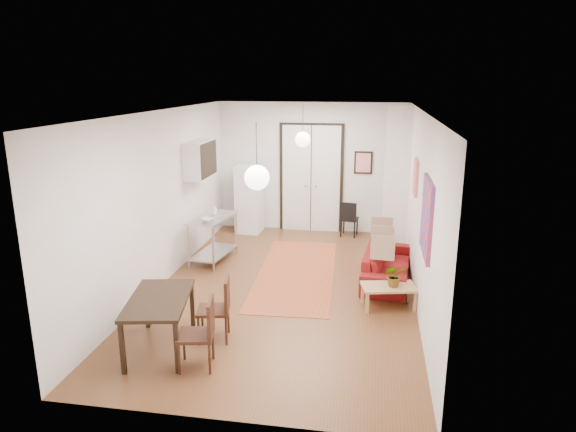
% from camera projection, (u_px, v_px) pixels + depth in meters
% --- Properties ---
extents(floor, '(7.00, 7.00, 0.00)m').
position_uv_depth(floor, '(285.00, 288.00, 8.58)').
color(floor, brown).
rests_on(floor, ground).
extents(ceiling, '(4.20, 7.00, 0.02)m').
position_uv_depth(ceiling, '(285.00, 112.00, 7.83)').
color(ceiling, white).
rests_on(ceiling, wall_back).
extents(wall_back, '(4.20, 0.02, 2.90)m').
position_uv_depth(wall_back, '(312.00, 168.00, 11.54)').
color(wall_back, white).
rests_on(wall_back, floor).
extents(wall_front, '(4.20, 0.02, 2.90)m').
position_uv_depth(wall_front, '(223.00, 289.00, 4.87)').
color(wall_front, white).
rests_on(wall_front, floor).
extents(wall_left, '(0.02, 7.00, 2.90)m').
position_uv_depth(wall_left, '(161.00, 199.00, 8.54)').
color(wall_left, white).
rests_on(wall_left, floor).
extents(wall_right, '(0.02, 7.00, 2.90)m').
position_uv_depth(wall_right, '(420.00, 209.00, 7.88)').
color(wall_right, white).
rests_on(wall_right, floor).
extents(double_doors, '(1.44, 0.06, 2.50)m').
position_uv_depth(double_doors, '(311.00, 179.00, 11.57)').
color(double_doors, white).
rests_on(double_doors, wall_back).
extents(stub_partition, '(0.50, 0.10, 2.90)m').
position_uv_depth(stub_partition, '(397.00, 178.00, 10.35)').
color(stub_partition, white).
rests_on(stub_partition, floor).
extents(wall_cabinet, '(0.35, 1.00, 0.70)m').
position_uv_depth(wall_cabinet, '(200.00, 159.00, 9.83)').
color(wall_cabinet, white).
rests_on(wall_cabinet, wall_left).
extents(painting_popart, '(0.05, 1.00, 1.00)m').
position_uv_depth(painting_popart, '(427.00, 217.00, 6.64)').
color(painting_popart, red).
rests_on(painting_popart, wall_right).
extents(painting_abstract, '(0.05, 0.50, 0.60)m').
position_uv_depth(painting_abstract, '(416.00, 177.00, 8.55)').
color(painting_abstract, beige).
rests_on(painting_abstract, wall_right).
extents(poster_back, '(0.40, 0.03, 0.50)m').
position_uv_depth(poster_back, '(363.00, 163.00, 11.30)').
color(poster_back, red).
rests_on(poster_back, wall_back).
extents(print_left, '(0.03, 0.44, 0.54)m').
position_uv_depth(print_left, '(201.00, 153.00, 10.31)').
color(print_left, '#96653E').
rests_on(print_left, wall_left).
extents(pendant_back, '(0.30, 0.30, 0.80)m').
position_uv_depth(pendant_back, '(303.00, 140.00, 9.91)').
color(pendant_back, white).
rests_on(pendant_back, ceiling).
extents(pendant_front, '(0.30, 0.30, 0.80)m').
position_uv_depth(pendant_front, '(257.00, 178.00, 6.10)').
color(pendant_front, white).
rests_on(pendant_front, ceiling).
extents(kilim_rug, '(1.51, 3.65, 0.01)m').
position_uv_depth(kilim_rug, '(296.00, 272.00, 9.26)').
color(kilim_rug, '#C05730').
rests_on(kilim_rug, floor).
extents(sofa, '(1.95, 0.91, 0.55)m').
position_uv_depth(sofa, '(387.00, 265.00, 8.88)').
color(sofa, maroon).
rests_on(sofa, floor).
extents(coffee_table, '(0.88, 0.61, 0.36)m').
position_uv_depth(coffee_table, '(389.00, 289.00, 7.77)').
color(coffee_table, tan).
rests_on(coffee_table, floor).
extents(potted_plant, '(0.33, 0.36, 0.35)m').
position_uv_depth(potted_plant, '(395.00, 275.00, 7.70)').
color(potted_plant, '#335E2A').
rests_on(potted_plant, coffee_table).
extents(kitchen_counter, '(0.73, 1.22, 0.88)m').
position_uv_depth(kitchen_counter, '(213.00, 233.00, 9.71)').
color(kitchen_counter, '#B3B6B8').
rests_on(kitchen_counter, floor).
extents(bowl, '(0.27, 0.27, 0.05)m').
position_uv_depth(bowl, '(207.00, 220.00, 9.34)').
color(bowl, silver).
rests_on(bowl, kitchen_counter).
extents(soap_bottle, '(0.11, 0.11, 0.18)m').
position_uv_depth(soap_bottle, '(214.00, 209.00, 9.85)').
color(soap_bottle, teal).
rests_on(soap_bottle, kitchen_counter).
extents(fridge, '(0.58, 0.58, 1.53)m').
position_uv_depth(fridge, '(249.00, 199.00, 11.56)').
color(fridge, white).
rests_on(fridge, floor).
extents(dining_table, '(0.95, 1.38, 0.70)m').
position_uv_depth(dining_table, '(159.00, 304.00, 6.51)').
color(dining_table, black).
rests_on(dining_table, floor).
extents(dining_chair_near, '(0.49, 0.62, 0.87)m').
position_uv_depth(dining_chair_near, '(215.00, 302.00, 6.86)').
color(dining_chair_near, '#3B2012').
rests_on(dining_chair_near, floor).
extents(dining_chair_far, '(0.49, 0.62, 0.87)m').
position_uv_depth(dining_chair_far, '(198.00, 326.00, 6.19)').
color(dining_chair_far, '#3B2012').
rests_on(dining_chair_far, floor).
extents(black_side_chair, '(0.41, 0.41, 0.79)m').
position_uv_depth(black_side_chair, '(350.00, 215.00, 11.39)').
color(black_side_chair, black).
rests_on(black_side_chair, floor).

